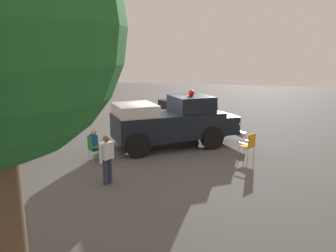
% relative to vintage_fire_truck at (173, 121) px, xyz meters
% --- Properties ---
extents(ground_plane, '(60.00, 60.00, 0.00)m').
position_rel_vintage_fire_truck_xyz_m(ground_plane, '(-0.12, 0.57, -1.20)').
color(ground_plane, '#514F4C').
extents(vintage_fire_truck, '(5.15, 6.13, 2.59)m').
position_rel_vintage_fire_truck_xyz_m(vintage_fire_truck, '(0.00, 0.00, 0.00)').
color(vintage_fire_truck, black).
rests_on(vintage_fire_truck, ground).
extents(classic_hot_rod, '(4.45, 4.33, 1.46)m').
position_rel_vintage_fire_truck_xyz_m(classic_hot_rod, '(5.33, 0.53, -0.45)').
color(classic_hot_rod, black).
rests_on(classic_hot_rod, ground).
extents(lawn_chair_near_truck, '(0.69, 0.69, 1.02)m').
position_rel_vintage_fire_truck_xyz_m(lawn_chair_near_truck, '(-2.75, 2.69, -0.61)').
color(lawn_chair_near_truck, '#B7BABF').
rests_on(lawn_chair_near_truck, ground).
extents(lawn_chair_by_car, '(0.68, 0.68, 1.02)m').
position_rel_vintage_fire_truck_xyz_m(lawn_chair_by_car, '(-0.90, -3.44, -0.61)').
color(lawn_chair_by_car, '#B7BABF').
rests_on(lawn_chair_by_car, ground).
extents(lawn_chair_spare, '(0.64, 0.64, 1.02)m').
position_rel_vintage_fire_truck_xyz_m(lawn_chair_spare, '(1.59, 2.63, -0.61)').
color(lawn_chair_spare, '#B7BABF').
rests_on(lawn_chair_spare, ground).
extents(spectator_seated, '(0.64, 0.64, 1.29)m').
position_rel_vintage_fire_truck_xyz_m(spectator_seated, '(-2.66, 2.60, -0.50)').
color(spectator_seated, '#383842').
rests_on(spectator_seated, ground).
extents(spectator_standing, '(0.63, 0.40, 1.68)m').
position_rel_vintage_fire_truck_xyz_m(spectator_standing, '(-4.93, 1.17, -0.23)').
color(spectator_standing, '#2D334C').
rests_on(spectator_standing, ground).
extents(traffic_cone, '(0.40, 0.40, 0.64)m').
position_rel_vintage_fire_truck_xyz_m(traffic_cone, '(2.00, -1.78, -0.89)').
color(traffic_cone, orange).
rests_on(traffic_cone, ground).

